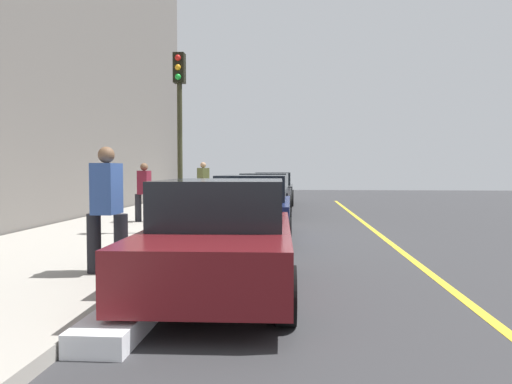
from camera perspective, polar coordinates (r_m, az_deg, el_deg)
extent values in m
plane|color=#333335|center=(12.32, -0.48, -5.10)|extent=(56.00, 56.00, 0.00)
cube|color=#A39E93|center=(13.02, -15.15, -4.45)|extent=(28.00, 4.60, 0.15)
cube|color=gold|center=(12.47, 14.40, -5.08)|extent=(28.00, 0.14, 0.01)
cube|color=white|center=(7.85, -8.61, -8.76)|extent=(6.86, 0.56, 0.22)
cylinder|color=black|center=(22.28, 4.05, -0.83)|extent=(0.64, 0.22, 0.64)
cylinder|color=black|center=(22.35, -0.26, -0.81)|extent=(0.64, 0.22, 0.64)
cylinder|color=black|center=(24.91, 4.08, -0.47)|extent=(0.64, 0.22, 0.64)
cylinder|color=black|center=(24.98, 0.23, -0.45)|extent=(0.64, 0.22, 0.64)
cube|color=#383A3D|center=(23.60, 2.03, 0.03)|extent=(4.25, 1.81, 0.64)
cube|color=black|center=(23.80, 2.05, 1.54)|extent=(2.21, 1.60, 0.60)
cylinder|color=black|center=(16.41, 3.55, -2.06)|extent=(0.64, 0.23, 0.64)
cylinder|color=black|center=(16.55, -2.28, -2.02)|extent=(0.64, 0.23, 0.64)
cylinder|color=black|center=(19.37, 3.83, -1.35)|extent=(0.64, 0.23, 0.64)
cylinder|color=black|center=(19.49, -1.11, -1.32)|extent=(0.64, 0.23, 0.64)
cube|color=black|center=(17.92, 1.02, -0.79)|extent=(4.81, 1.88, 0.64)
cube|color=black|center=(18.13, 1.08, 1.21)|extent=(2.51, 1.64, 0.60)
cylinder|color=black|center=(10.59, 3.52, -4.63)|extent=(0.64, 0.22, 0.64)
cylinder|color=black|center=(10.74, -5.51, -4.53)|extent=(0.64, 0.22, 0.64)
cylinder|color=black|center=(13.15, 3.64, -3.22)|extent=(0.64, 0.22, 0.64)
cylinder|color=black|center=(13.27, -3.65, -3.17)|extent=(0.64, 0.22, 0.64)
cube|color=navy|center=(11.88, -0.47, -2.52)|extent=(4.15, 1.82, 0.64)
cube|color=black|center=(12.05, -0.39, 0.51)|extent=(2.16, 1.61, 0.60)
cylinder|color=black|center=(5.36, 3.46, -11.80)|extent=(0.65, 0.24, 0.64)
cylinder|color=black|center=(5.60, -14.35, -11.24)|extent=(0.65, 0.24, 0.64)
cylinder|color=black|center=(7.91, 3.28, -7.09)|extent=(0.65, 0.24, 0.64)
cylinder|color=black|center=(8.08, -8.82, -6.92)|extent=(0.65, 0.24, 0.64)
cube|color=maroon|center=(6.63, -3.97, -6.61)|extent=(4.26, 1.91, 0.64)
cube|color=black|center=(6.77, -3.78, -1.13)|extent=(2.23, 1.66, 0.60)
cylinder|color=black|center=(14.69, -13.38, -1.78)|extent=(0.19, 0.19, 0.79)
cylinder|color=black|center=(14.57, -11.99, -1.80)|extent=(0.19, 0.19, 0.79)
cube|color=maroon|center=(14.59, -12.72, 1.08)|extent=(0.46, 0.29, 0.68)
sphere|color=brown|center=(14.59, -12.73, 2.84)|extent=(0.22, 0.22, 0.22)
cylinder|color=black|center=(20.37, -5.59, -0.45)|extent=(0.20, 0.20, 0.85)
cylinder|color=black|center=(20.18, -6.57, -0.48)|extent=(0.20, 0.20, 0.85)
cube|color=brown|center=(20.25, -6.09, 1.75)|extent=(0.57, 0.55, 0.72)
sphere|color=tan|center=(20.25, -6.10, 3.10)|extent=(0.23, 0.23, 0.23)
cylinder|color=black|center=(7.61, -18.12, -5.63)|extent=(0.20, 0.20, 0.86)
cylinder|color=black|center=(7.46, -15.25, -5.75)|extent=(0.20, 0.20, 0.86)
cube|color=#335193|center=(7.46, -16.78, 0.38)|extent=(0.50, 0.31, 0.73)
sphere|color=brown|center=(7.46, -16.83, 4.10)|extent=(0.24, 0.24, 0.24)
cylinder|color=#2D2D19|center=(11.92, -8.73, 3.85)|extent=(0.12, 0.12, 3.54)
cube|color=black|center=(12.15, -8.80, 13.88)|extent=(0.26, 0.26, 0.70)
sphere|color=red|center=(12.05, -8.97, 15.00)|extent=(0.14, 0.14, 0.14)
sphere|color=orange|center=(12.01, -8.96, 13.97)|extent=(0.14, 0.14, 0.14)
sphere|color=green|center=(11.97, -8.96, 12.94)|extent=(0.14, 0.14, 0.14)
cube|color=#191E38|center=(20.83, -6.01, -0.84)|extent=(0.34, 0.22, 0.51)
cylinder|color=#4C4C4C|center=(20.81, -6.02, 0.36)|extent=(0.03, 0.03, 0.36)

